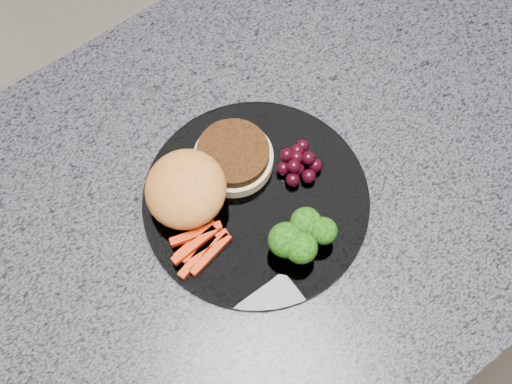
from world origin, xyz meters
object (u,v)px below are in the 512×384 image
Objects in this scene: burger at (203,179)px; island_cabinet at (261,300)px; plate at (256,200)px; grape_bunch at (298,162)px.

island_cabinet is at bearing -48.72° from burger.
plate is 4.97× the size of grape_bunch.
island_cabinet is 4.62× the size of plate.
burger is at bearing 143.56° from island_cabinet.
burger is (-0.04, 0.05, 0.02)m from plate.
plate is 1.44× the size of burger.
grape_bunch is at bearing -35.36° from burger.
island_cabinet is 6.65× the size of burger.
plate is at bearing -157.78° from island_cabinet.
island_cabinet is 0.47m from plate.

